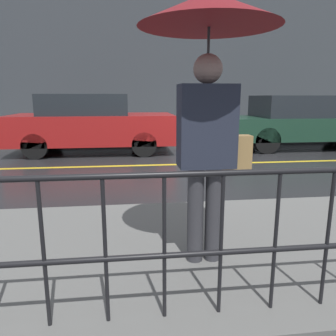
% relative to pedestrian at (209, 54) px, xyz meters
% --- Properties ---
extents(ground_plane, '(80.00, 80.00, 0.00)m').
position_rel_pedestrian_xyz_m(ground_plane, '(0.97, 4.55, -1.77)').
color(ground_plane, '#262628').
extents(sidewalk_near, '(28.00, 2.43, 0.15)m').
position_rel_pedestrian_xyz_m(sidewalk_near, '(0.97, 0.28, -1.70)').
color(sidewalk_near, '#60605E').
rests_on(sidewalk_near, ground_plane).
extents(sidewalk_far, '(28.00, 2.09, 0.15)m').
position_rel_pedestrian_xyz_m(sidewalk_far, '(0.97, 8.65, -1.70)').
color(sidewalk_far, '#60605E').
rests_on(sidewalk_far, ground_plane).
extents(lane_marking, '(25.20, 0.12, 0.01)m').
position_rel_pedestrian_xyz_m(lane_marking, '(0.97, 4.55, -1.77)').
color(lane_marking, gold).
rests_on(lane_marking, ground_plane).
extents(building_storefront, '(28.00, 0.30, 4.98)m').
position_rel_pedestrian_xyz_m(building_storefront, '(0.97, 9.84, 0.71)').
color(building_storefront, '#383D42').
rests_on(building_storefront, ground_plane).
extents(pedestrian, '(1.04, 1.04, 2.05)m').
position_rel_pedestrian_xyz_m(pedestrian, '(0.00, 0.00, 0.00)').
color(pedestrian, '#333338').
rests_on(pedestrian, sidewalk_near).
extents(car_red, '(4.21, 1.92, 1.53)m').
position_rel_pedestrian_xyz_m(car_red, '(-1.56, 6.48, -1.00)').
color(car_red, maroon).
rests_on(car_red, ground_plane).
extents(car_dark_green, '(4.78, 1.78, 1.50)m').
position_rel_pedestrian_xyz_m(car_dark_green, '(4.43, 6.48, -1.01)').
color(car_dark_green, '#193828').
rests_on(car_dark_green, ground_plane).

